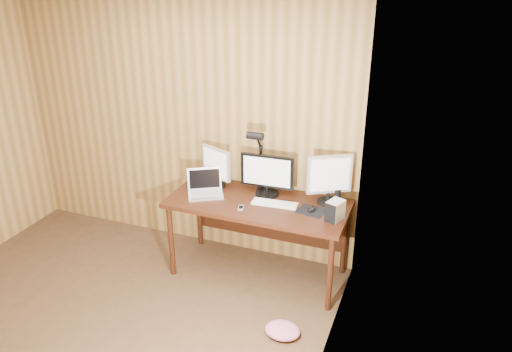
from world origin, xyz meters
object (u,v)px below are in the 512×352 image
Objects in this scene: laptop at (205,188)px; keyboard at (275,203)px; desk at (261,210)px; speaker at (337,196)px; desk_lamp at (258,152)px; monitor_left at (216,166)px; monitor_center at (267,175)px; monitor_right at (329,178)px; hard_drive at (335,211)px; phone at (241,208)px; mouse at (312,209)px.

laptop is 0.67m from keyboard.
keyboard is at bearing -24.36° from desk.
desk_lamp reaches higher than speaker.
monitor_left is at bearing 48.73° from laptop.
monitor_center is 1.10× the size of monitor_right.
monitor_left is 0.68m from keyboard.
desk is 3.91× the size of keyboard.
laptop is 0.59m from desk_lamp.
monitor_right is 0.34m from hard_drive.
hard_drive is at bearing -8.90° from phone.
speaker is (1.13, 0.06, -0.14)m from monitor_left.
monitor_center is at bearing -174.57° from speaker.
speaker is (0.17, 0.23, 0.04)m from mouse.
desk_lamp is at bearing 149.74° from monitor_right.
keyboard is at bearing -156.23° from speaker.
mouse is 0.16× the size of desk_lamp.
monitor_center is 1.26× the size of laptop.
keyboard reaches higher than phone.
laptop is 1.19m from speaker.
monitor_left is 2.94× the size of speaker.
laptop reaches higher than speaker.
monitor_center reaches higher than mouse.
desk_lamp is at bearing 159.02° from monitor_center.
monitor_left is at bearing 168.93° from desk.
mouse is at bearing 179.26° from hard_drive.
monitor_center is at bearing 124.33° from keyboard.
monitor_right is at bearing 12.13° from desk_lamp.
monitor_right is 1.15× the size of laptop.
keyboard is at bearing 7.40° from monitor_left.
laptop is 0.95× the size of keyboard.
monitor_left is at bearing -172.07° from hard_drive.
keyboard is at bearing -54.35° from monitor_center.
desk_lamp is at bearing 26.53° from monitor_left.
desk_lamp is at bearing 121.28° from desk.
laptop reaches higher than mouse.
speaker is (0.66, 0.15, 0.19)m from desk.
laptop is 2.98× the size of speaker.
monitor_right reaches higher than desk.
desk is 12.22× the size of speaker.
keyboard is 3.12× the size of speaker.
desk is 0.33m from monitor_center.
keyboard is at bearing -169.15° from hard_drive.
speaker is (0.75, 0.39, 0.06)m from phone.
monitor_center is 4.71× the size of mouse.
desk_lamp reaches higher than monitor_center.
monitor_center is 0.40m from phone.
mouse is (0.33, -0.01, 0.01)m from keyboard.
desk is at bearing 10.86° from monitor_left.
monitor_left is 0.86× the size of monitor_right.
keyboard reaches higher than desk.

